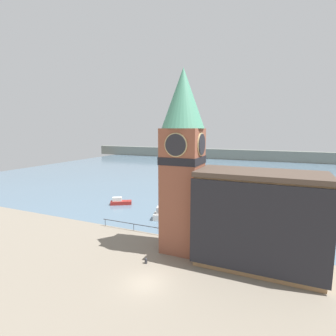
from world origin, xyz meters
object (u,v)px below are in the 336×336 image
at_px(pier_building, 258,220).
at_px(boat_far, 120,202).
at_px(clock_tower, 183,157).
at_px(boat_near, 168,215).
at_px(mooring_bollard_near, 146,260).

relative_size(pier_building, boat_far, 3.10).
xyz_separation_m(clock_tower, boat_near, (-5.94, 9.18, -10.85)).
bearing_deg(pier_building, mooring_bollard_near, -158.31).
height_order(boat_far, mooring_bollard_near, boat_far).
bearing_deg(boat_near, pier_building, -49.46).
distance_m(pier_building, mooring_bollard_near, 13.18).
distance_m(clock_tower, boat_far, 25.32).
bearing_deg(mooring_bollard_near, boat_near, 103.89).
bearing_deg(pier_building, clock_tower, 176.91).
height_order(pier_building, boat_near, pier_building).
distance_m(pier_building, boat_far, 30.98).
height_order(boat_near, mooring_bollard_near, boat_near).
bearing_deg(clock_tower, boat_far, 143.41).
height_order(clock_tower, boat_far, clock_tower).
distance_m(boat_near, boat_far, 13.09).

